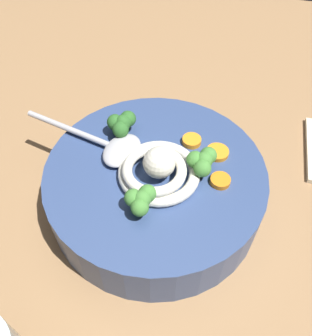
% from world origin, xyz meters
% --- Properties ---
extents(table_slab, '(1.30, 1.30, 0.03)m').
position_xyz_m(table_slab, '(0.00, 0.00, 0.01)').
color(table_slab, '#936D47').
rests_on(table_slab, ground).
extents(soup_bowl, '(0.28, 0.28, 0.07)m').
position_xyz_m(soup_bowl, '(-0.00, -0.03, 0.06)').
color(soup_bowl, '#334775').
rests_on(soup_bowl, table_slab).
extents(noodle_pile, '(0.11, 0.11, 0.04)m').
position_xyz_m(noodle_pile, '(0.01, -0.02, 0.11)').
color(noodle_pile, silver).
rests_on(noodle_pile, soup_bowl).
extents(soup_spoon, '(0.08, 0.18, 0.02)m').
position_xyz_m(soup_spoon, '(-0.02, -0.09, 0.11)').
color(soup_spoon, '#B7B7BC').
rests_on(soup_spoon, soup_bowl).
extents(broccoli_floret_far, '(0.04, 0.04, 0.03)m').
position_xyz_m(broccoli_floret_far, '(-0.05, -0.08, 0.12)').
color(broccoli_floret_far, '#7A9E60').
rests_on(broccoli_floret_far, soup_bowl).
extents(broccoli_floret_rear, '(0.04, 0.04, 0.03)m').
position_xyz_m(broccoli_floret_rear, '(-0.01, 0.03, 0.12)').
color(broccoli_floret_rear, '#7A9E60').
rests_on(broccoli_floret_rear, soup_bowl).
extents(broccoli_floret_center, '(0.04, 0.03, 0.03)m').
position_xyz_m(broccoli_floret_center, '(0.06, -0.03, 0.12)').
color(broccoli_floret_center, '#7A9E60').
rests_on(broccoli_floret_center, soup_bowl).
extents(carrot_slice_right, '(0.02, 0.02, 0.01)m').
position_xyz_m(carrot_slice_right, '(0.00, 0.05, 0.10)').
color(carrot_slice_right, orange).
rests_on(carrot_slice_right, soup_bowl).
extents(carrot_slice_beside_chili, '(0.02, 0.02, 0.01)m').
position_xyz_m(carrot_slice_beside_chili, '(-0.06, 0.01, 0.10)').
color(carrot_slice_beside_chili, orange).
rests_on(carrot_slice_beside_chili, soup_bowl).
extents(carrot_slice_extra_a, '(0.03, 0.03, 0.01)m').
position_xyz_m(carrot_slice_extra_a, '(-0.05, 0.05, 0.10)').
color(carrot_slice_extra_a, orange).
rests_on(carrot_slice_extra_a, soup_bowl).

